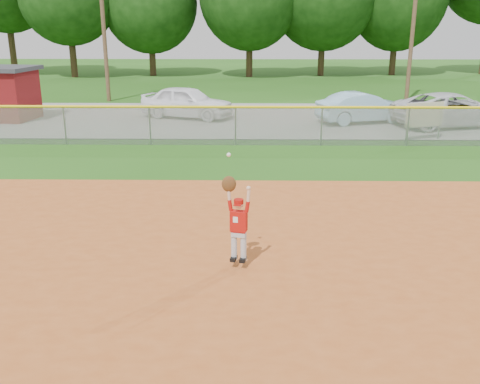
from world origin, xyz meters
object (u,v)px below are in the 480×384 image
(sponsor_sign, at_px, (424,116))
(ballplayer, at_px, (237,220))
(car_white_b, at_px, (452,110))
(utility_shed, at_px, (0,93))
(car_white_a, at_px, (187,102))
(car_blue, at_px, (363,108))

(sponsor_sign, height_order, ballplayer, ballplayer)
(ballplayer, bearing_deg, sponsor_sign, 58.53)
(car_white_b, bearing_deg, utility_shed, 71.83)
(sponsor_sign, bearing_deg, car_white_a, 152.77)
(car_blue, xyz_separation_m, car_white_b, (3.91, -0.80, 0.04))
(car_white_b, relative_size, sponsor_sign, 3.27)
(car_blue, distance_m, ballplayer, 16.78)
(car_white_b, relative_size, ballplayer, 2.54)
(car_blue, height_order, car_white_b, car_white_b)
(car_white_b, xyz_separation_m, sponsor_sign, (-2.29, -3.19, 0.24))
(car_white_b, bearing_deg, ballplayer, 133.15)
(car_white_a, distance_m, utility_shed, 9.06)
(sponsor_sign, relative_size, ballplayer, 0.78)
(car_white_a, bearing_deg, utility_shed, 113.52)
(car_white_b, bearing_deg, sponsor_sign, 129.88)
(ballplayer, bearing_deg, utility_shed, 125.93)
(car_blue, distance_m, utility_shed, 17.52)
(utility_shed, bearing_deg, sponsor_sign, -13.46)
(ballplayer, bearing_deg, car_blue, 70.45)
(car_white_b, xyz_separation_m, ballplayer, (-9.53, -15.01, 0.24))
(sponsor_sign, bearing_deg, car_blue, 112.12)
(car_blue, distance_m, sponsor_sign, 4.32)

